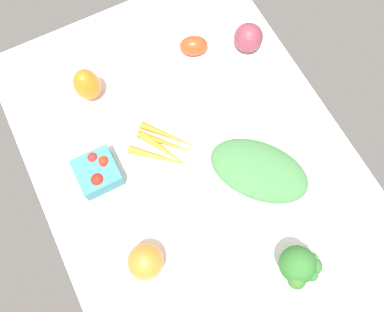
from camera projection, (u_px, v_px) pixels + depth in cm
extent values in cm
cube|color=white|center=(192.00, 160.00, 99.65)|extent=(104.00, 76.00, 2.00)
cylinder|color=#94C083|center=(291.00, 266.00, 87.66)|extent=(3.74, 3.74, 5.27)
sphere|color=#2F702D|center=(298.00, 264.00, 82.34)|extent=(7.98, 7.98, 7.98)
sphere|color=#376E2C|center=(297.00, 280.00, 81.17)|extent=(3.85, 3.85, 3.85)
sphere|color=#357030|center=(313.00, 266.00, 82.34)|extent=(3.98, 3.98, 3.98)
sphere|color=#2D7533|center=(312.00, 259.00, 82.46)|extent=(2.82, 2.82, 2.82)
sphere|color=#2E7532|center=(311.00, 274.00, 81.29)|extent=(2.99, 2.99, 2.99)
cube|color=teal|center=(98.00, 173.00, 94.81)|extent=(9.72, 9.72, 5.20)
sphere|color=red|center=(104.00, 161.00, 93.31)|extent=(2.48, 2.48, 2.48)
sphere|color=red|center=(98.00, 180.00, 92.15)|extent=(3.26, 3.26, 3.26)
sphere|color=red|center=(104.00, 164.00, 93.56)|extent=(2.51, 2.51, 2.51)
sphere|color=red|center=(93.00, 158.00, 93.79)|extent=(2.62, 2.62, 2.62)
ellipsoid|color=#DB421D|center=(194.00, 46.00, 106.45)|extent=(7.83, 9.12, 5.33)
ellipsoid|color=#447E46|center=(259.00, 170.00, 94.85)|extent=(28.30, 27.01, 5.46)
ellipsoid|color=orange|center=(87.00, 85.00, 99.72)|extent=(9.08, 9.08, 10.32)
sphere|color=orange|center=(145.00, 261.00, 86.58)|extent=(8.19, 8.19, 8.19)
cone|color=orange|center=(161.00, 158.00, 97.61)|extent=(13.17, 14.05, 2.21)
cone|color=orange|center=(165.00, 150.00, 98.27)|extent=(13.53, 8.36, 2.18)
cone|color=orange|center=(168.00, 144.00, 98.94)|extent=(13.24, 12.65, 2.02)
cone|color=orange|center=(171.00, 137.00, 99.52)|extent=(14.03, 12.24, 2.11)
sphere|color=brown|center=(248.00, 38.00, 105.78)|extent=(7.88, 7.88, 7.88)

